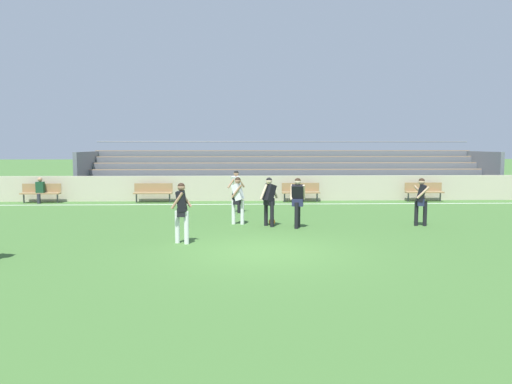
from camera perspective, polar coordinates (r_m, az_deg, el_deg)
ground_plane at (r=12.74m, az=0.82°, el=-6.88°), size 160.00×160.00×0.00m
field_line_sideline at (r=22.66m, az=-0.40°, el=-1.41°), size 44.00×0.12×0.01m
sideline_wall at (r=24.02m, az=-0.49°, el=0.44°), size 48.00×0.16×1.22m
bleacher_stand at (r=27.29m, az=3.68°, el=2.40°), size 22.03×4.41×2.93m
bench_near_wall_gap at (r=23.67m, az=5.18°, el=0.18°), size 1.80×0.40×0.90m
bench_centre_sideline at (r=23.84m, az=-11.79°, el=0.12°), size 1.80×0.40×0.90m
bench_near_bin at (r=25.12m, az=18.83°, el=0.21°), size 1.80×0.40×0.90m
bench_far_right at (r=25.27m, az=-23.58°, el=0.08°), size 1.80×0.40×0.90m
spectator_seated at (r=25.15m, az=-23.69°, el=0.41°), size 0.36×0.42×1.21m
player_white_trailing_run at (r=16.89m, az=-2.12°, el=-0.52°), size 0.47×0.59×1.62m
player_dark_on_ball at (r=16.18m, az=4.83°, el=-0.74°), size 0.52×0.42×1.65m
player_white_wide_left at (r=19.81m, az=-2.30°, el=0.51°), size 0.73×0.47×1.69m
player_dark_challenging at (r=16.46m, az=1.51°, el=-0.63°), size 0.65×0.52×1.64m
player_dark_overlapping at (r=17.45m, az=18.54°, el=-0.63°), size 0.45×0.61×1.62m
player_dark_dropping_back at (r=13.73m, az=-8.60°, el=-1.78°), size 0.54×0.44×1.69m
soccer_ball at (r=16.86m, az=1.85°, el=-3.45°), size 0.22×0.22×0.22m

